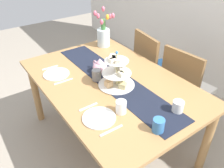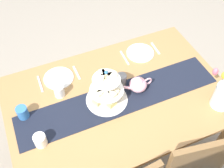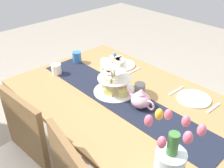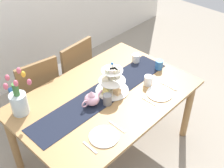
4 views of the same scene
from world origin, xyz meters
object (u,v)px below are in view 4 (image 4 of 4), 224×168
object	(u,v)px
chair_right	(71,72)
tulip_vase	(19,100)
fork_right	(150,101)
mug_white_text	(148,80)
dinner_plate_right	(160,93)
dining_table	(105,103)
tiered_cake_stand	(112,82)
mug_grey	(107,99)
knife_right	(169,86)
dinner_plate_left	(104,136)
chair_left	(37,91)
fork_left	(90,148)
cream_jug	(136,58)
teapot	(92,99)
mug_orange	(159,65)
knife_left	(117,127)

from	to	relation	value
chair_right	tulip_vase	size ratio (longest dim) A/B	2.26
fork_right	mug_white_text	bearing A→B (deg)	41.64
tulip_vase	dinner_plate_right	size ratio (longest dim) A/B	1.75
dining_table	tiered_cake_stand	size ratio (longest dim) A/B	5.29
mug_grey	knife_right	bearing A→B (deg)	-23.34
tiered_cake_stand	dinner_plate_left	xyz separation A→B (m)	(-0.44, -0.34, -0.10)
chair_left	fork_left	distance (m)	1.15
chair_left	mug_grey	distance (m)	0.91
tulip_vase	dinner_plate_left	distance (m)	0.75
dinner_plate_left	mug_grey	xyz separation A→B (m)	(0.29, 0.24, 0.05)
chair_left	cream_jug	world-z (taller)	chair_left
tulip_vase	chair_right	bearing A→B (deg)	25.35
chair_left	fork_right	size ratio (longest dim) A/B	6.07
chair_right	teapot	xyz separation A→B (m)	(-0.38, -0.76, 0.29)
cream_jug	knife_right	size ratio (longest dim) A/B	0.50
fork_left	dinner_plate_left	bearing A→B (deg)	0.00
fork_left	mug_grey	world-z (taller)	mug_grey
knife_right	mug_white_text	distance (m)	0.20
cream_jug	mug_orange	world-z (taller)	mug_orange
mug_grey	mug_orange	bearing A→B (deg)	-0.16
chair_left	dinner_plate_right	xyz separation A→B (m)	(0.59, -1.09, 0.24)
cream_jug	dinner_plate_right	xyz separation A→B (m)	(-0.26, -0.49, -0.04)
mug_grey	tulip_vase	bearing A→B (deg)	141.62
fork_right	mug_white_text	distance (m)	0.24
dinner_plate_left	tulip_vase	bearing A→B (deg)	111.89
tiered_cake_stand	mug_white_text	bearing A→B (deg)	-31.14
chair_left	cream_jug	xyz separation A→B (m)	(0.85, -0.60, 0.27)
fork_left	mug_white_text	world-z (taller)	mug_white_text
dinner_plate_left	mug_white_text	size ratio (longest dim) A/B	2.42
dining_table	knife_left	size ratio (longest dim) A/B	9.47
knife_left	fork_right	distance (m)	0.42
chair_right	mug_white_text	distance (m)	0.99
teapot	mug_grey	world-z (taller)	teapot
dinner_plate_right	mug_orange	size ratio (longest dim) A/B	2.42
dining_table	knife_left	distance (m)	0.41
teapot	cream_jug	distance (m)	0.78
knife_left	mug_white_text	bearing A→B (deg)	15.02
dinner_plate_right	teapot	bearing A→B (deg)	146.59
dining_table	tiered_cake_stand	distance (m)	0.22
tiered_cake_stand	fork_right	size ratio (longest dim) A/B	2.03
chair_left	chair_right	bearing A→B (deg)	-0.10
mug_orange	cream_jug	bearing A→B (deg)	103.42
fork_left	dinner_plate_right	xyz separation A→B (m)	(0.85, 0.00, 0.00)
fork_left	dinner_plate_right	bearing A→B (deg)	0.00
mug_grey	fork_left	bearing A→B (deg)	-150.59
chair_left	knife_left	distance (m)	1.12
chair_left	knife_left	xyz separation A→B (m)	(0.03, -1.09, 0.23)
fork_right	knife_right	world-z (taller)	same
dining_table	chair_left	xyz separation A→B (m)	(-0.24, 0.76, -0.14)
dining_table	knife_left	xyz separation A→B (m)	(-0.21, -0.34, 0.10)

